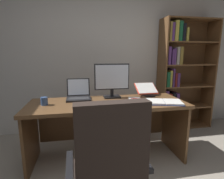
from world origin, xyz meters
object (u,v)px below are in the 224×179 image
Objects in this scene: open_binder at (164,102)px; coffee_mug at (44,101)px; monitor at (112,81)px; laptop at (79,95)px; pen at (136,98)px; office_chair at (109,177)px; reading_stand_with_book at (147,89)px; keyboard at (117,103)px; notepad at (135,99)px; desk at (107,115)px; bookshelf at (179,73)px; computer_mouse at (91,104)px.

coffee_mug is at bearing -170.20° from open_binder.
monitor is 1.44× the size of laptop.
office_chair is at bearing -118.06° from pen.
coffee_mug is (-1.35, -0.29, -0.03)m from reading_stand_with_book.
keyboard is 0.66m from reading_stand_with_book.
notepad is (-0.30, 0.22, -0.01)m from open_binder.
laptop is 3.49× the size of coffee_mug.
desk is 5.87× the size of laptop.
coffee_mug is at bearing -177.18° from notepad.
keyboard is 0.33m from pen.
bookshelf is 1.88m from computer_mouse.
laptop is 0.96m from reading_stand_with_book.
coffee_mug is (-0.73, -0.08, 0.25)m from desk.
reading_stand_with_book reaches higher than open_binder.
monitor is 0.49m from computer_mouse.
bookshelf is 1.25m from open_binder.
open_binder is at bearing -3.31° from computer_mouse.
keyboard reaches higher than pen.
laptop is at bearing 166.60° from pen.
office_chair reaches higher than coffee_mug.
keyboard is 0.32m from notepad.
keyboard and open_binder have the same top height.
laptop is 0.75m from pen.
desk is at bearing 79.77° from office_chair.
desk is 18.27× the size of computer_mouse.
laptop is 2.31× the size of pen.
desk is 0.71m from reading_stand_with_book.
pen is (0.73, -0.17, -0.04)m from laptop.
monitor is 0.40m from pen.
coffee_mug reaches higher than notepad.
bookshelf is at bearing 34.88° from notepad.
monitor is 0.40m from keyboard.
reading_stand_with_book is (0.82, 0.40, 0.06)m from computer_mouse.
office_chair is at bearing -106.10° from keyboard.
open_binder is at bearing -128.59° from bookshelf.
computer_mouse is 0.35× the size of reading_stand_with_book.
monitor is at bearing 90.00° from keyboard.
monitor is 5.03× the size of coffee_mug.
desk is 4.52× the size of keyboard.
reading_stand_with_book reaches higher than desk.
desk is 0.78m from coffee_mug.
coffee_mug is at bearing -165.16° from monitor.
pen is at bearing 15.92° from computer_mouse.
notepad reaches higher than desk.
reading_stand_with_book is (-0.81, -0.50, -0.16)m from bookshelf.
open_binder is 2.28× the size of notepad.
bookshelf reaches higher than keyboard.
office_chair is at bearing -121.78° from reading_stand_with_book.
monitor is 0.88m from coffee_mug.
desk is at bearing 43.47° from computer_mouse.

